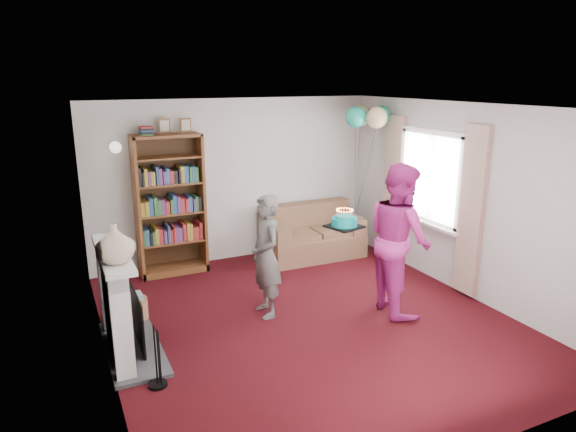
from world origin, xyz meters
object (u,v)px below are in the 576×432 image
sofa (311,236)px  birthday_cake (344,222)px  bookcase (170,206)px  person_striped (266,256)px  person_magenta (399,239)px

sofa → birthday_cake: (-0.57, -1.93, 0.81)m
bookcase → sofa: 2.31m
person_striped → bookcase: bearing=-157.9°
person_magenta → birthday_cake: (-0.59, 0.31, 0.20)m
birthday_cake → sofa: bearing=73.6°
person_striped → birthday_cake: person_striped is taller
sofa → person_magenta: 2.32m
sofa → person_magenta: person_magenta is taller
person_striped → birthday_cake: size_ratio=4.01×
person_striped → sofa: bearing=140.4°
person_magenta → birthday_cake: 0.70m
bookcase → person_magenta: size_ratio=1.22×
person_striped → birthday_cake: 1.02m
person_magenta → bookcase: bearing=50.9°
bookcase → person_striped: size_ratio=1.50×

